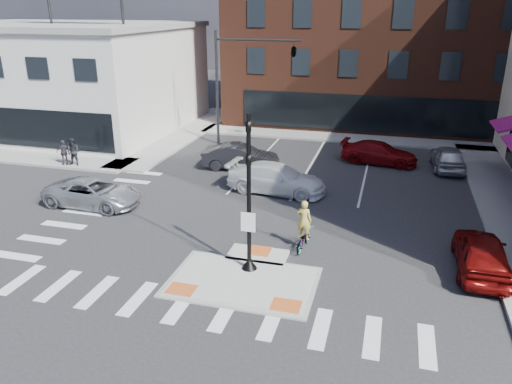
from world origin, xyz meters
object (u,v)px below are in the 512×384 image
(pedestrian_a, at_px, (73,152))
(red_sedan, at_px, (482,253))
(bg_car_dark, at_px, (240,157))
(pedestrian_b, at_px, (64,152))
(white_pickup, at_px, (276,178))
(bg_car_red, at_px, (379,153))
(cyclist, at_px, (304,233))
(silver_suv, at_px, (93,193))
(bg_car_silver, at_px, (448,157))

(pedestrian_a, bearing_deg, red_sedan, -20.59)
(bg_car_dark, height_order, pedestrian_b, pedestrian_b)
(white_pickup, distance_m, bg_car_red, 8.61)
(cyclist, relative_size, pedestrian_b, 1.37)
(red_sedan, height_order, pedestrian_a, pedestrian_a)
(silver_suv, bearing_deg, bg_car_red, -49.47)
(silver_suv, height_order, bg_car_dark, bg_car_dark)
(silver_suv, distance_m, cyclist, 11.32)
(silver_suv, relative_size, red_sedan, 1.10)
(red_sedan, relative_size, pedestrian_a, 2.60)
(pedestrian_a, relative_size, pedestrian_b, 1.10)
(red_sedan, distance_m, bg_car_silver, 13.19)
(white_pickup, xyz_separation_m, cyclist, (2.65, -6.32, -0.05))
(silver_suv, relative_size, pedestrian_a, 2.85)
(white_pickup, relative_size, bg_car_red, 1.12)
(bg_car_silver, bearing_deg, pedestrian_a, 11.34)
(bg_car_dark, bearing_deg, white_pickup, -143.46)
(red_sedan, distance_m, pedestrian_a, 23.84)
(cyclist, xyz_separation_m, pedestrian_b, (-16.58, 7.20, 0.21))
(silver_suv, relative_size, pedestrian_b, 3.14)
(silver_suv, height_order, cyclist, cyclist)
(bg_car_silver, bearing_deg, bg_car_dark, 11.98)
(bg_car_silver, bearing_deg, silver_suv, 28.74)
(bg_car_dark, xyz_separation_m, pedestrian_a, (-10.11, -2.52, 0.25))
(red_sedan, xyz_separation_m, bg_car_red, (-4.36, 13.27, -0.07))
(silver_suv, xyz_separation_m, bg_car_dark, (5.40, 7.78, 0.08))
(silver_suv, distance_m, pedestrian_b, 7.56)
(red_sedan, distance_m, cyclist, 6.85)
(white_pickup, distance_m, pedestrian_b, 13.96)
(pedestrian_b, bearing_deg, pedestrian_a, -21.06)
(white_pickup, bearing_deg, bg_car_silver, -48.28)
(red_sedan, bearing_deg, pedestrian_b, -16.39)
(silver_suv, height_order, white_pickup, white_pickup)
(bg_car_red, bearing_deg, bg_car_silver, -83.34)
(white_pickup, height_order, cyclist, cyclist)
(red_sedan, relative_size, pedestrian_b, 2.86)
(red_sedan, bearing_deg, silver_suv, -5.49)
(red_sedan, bearing_deg, bg_car_dark, -36.97)
(red_sedan, relative_size, bg_car_dark, 0.96)
(bg_car_silver, relative_size, cyclist, 2.04)
(red_sedan, height_order, bg_car_silver, red_sedan)
(bg_car_dark, xyz_separation_m, bg_car_red, (8.24, 3.51, -0.07))
(white_pickup, height_order, bg_car_dark, white_pickup)
(white_pickup, bearing_deg, silver_suv, 122.65)
(silver_suv, height_order, bg_car_silver, bg_car_silver)
(bg_car_silver, xyz_separation_m, cyclist, (-6.64, -13.15, -0.02))
(pedestrian_b, bearing_deg, bg_car_silver, -6.69)
(bg_car_red, bearing_deg, pedestrian_a, 115.96)
(red_sedan, height_order, pedestrian_b, pedestrian_b)
(bg_car_dark, distance_m, pedestrian_a, 10.42)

